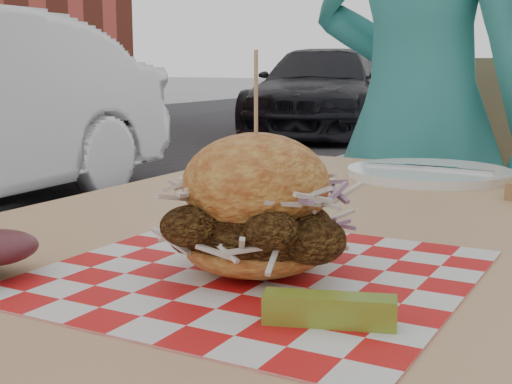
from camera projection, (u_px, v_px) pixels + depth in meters
diner at (417, 118)px, 1.66m from camera, size 0.67×0.52×1.62m
car_dark at (323, 91)px, 9.58m from camera, size 2.49×4.19×1.14m
patio_table at (324, 295)px, 0.82m from camera, size 0.80×1.20×0.75m
patio_chair at (507, 221)px, 1.76m from camera, size 0.53×0.53×0.95m
paper_liner at (256, 273)px, 0.64m from camera, size 0.36×0.36×0.00m
sandwich at (256, 213)px, 0.63m from camera, size 0.17×0.17×0.20m
pickle_spear at (329, 310)px, 0.51m from camera, size 0.10×0.05×0.02m
place_setting at (429, 173)px, 1.18m from camera, size 0.27×0.27×0.02m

